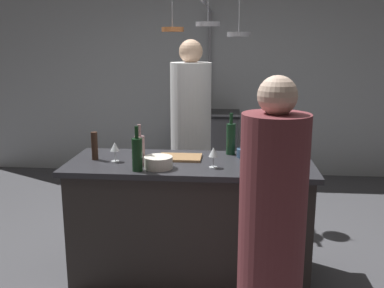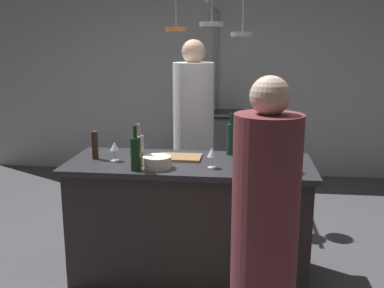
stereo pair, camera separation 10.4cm
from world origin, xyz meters
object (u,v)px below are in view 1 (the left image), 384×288
Objects in this scene: mixing_bowl_blue at (247,153)px; wine_glass_by_chef at (278,144)px; wine_glass_near_right_guest at (213,153)px; stove_range at (208,146)px; wine_bottle_green at (231,138)px; bar_stool_right at (267,272)px; wine_bottle_amber at (256,148)px; wine_glass_near_left_guest at (115,148)px; pepper_mill at (95,146)px; guest_right at (271,244)px; wine_bottle_red at (137,154)px; mixing_bowl_wooden at (289,167)px; cutting_board at (180,157)px; chef at (191,143)px; wine_bottle_rose at (140,150)px; mixing_bowl_ceramic at (158,162)px.

wine_glass_by_chef is at bearing 4.60° from mixing_bowl_blue.
stove_range is at bearing 93.89° from wine_glass_near_right_guest.
bar_stool_right is at bearing -74.74° from wine_bottle_green.
wine_bottle_amber is 2.10× the size of wine_glass_near_left_guest.
pepper_mill is 1.15m from mixing_bowl_blue.
guest_right is 5.25× the size of wine_bottle_amber.
mixing_bowl_wooden is at bearing 4.19° from wine_bottle_red.
mixing_bowl_blue is at bearing 125.98° from mixing_bowl_wooden.
guest_right reaches higher than wine_glass_by_chef.
wine_bottle_green is (0.38, 0.17, 0.12)m from cutting_board.
wine_glass_near_right_guest is 0.91× the size of mixing_bowl_blue.
wine_bottle_amber is at bearing 0.03° from pepper_mill.
mixing_bowl_blue reaches higher than cutting_board.
wine_glass_near_right_guest is at bearing -76.42° from chef.
bar_stool_right is 2.22× the size of wine_bottle_amber.
wine_glass_near_right_guest is (-0.36, 0.48, 0.63)m from bar_stool_right.
wine_bottle_rose is 1.48× the size of mixing_bowl_ceramic.
chef is at bearing 83.61° from mixing_bowl_ceramic.
wine_glass_near_left_guest is (-1.08, 0.57, 0.63)m from bar_stool_right.
chef is 1.35m from mixing_bowl_wooden.
mixing_bowl_blue is (0.13, -0.08, -0.09)m from wine_bottle_green.
stove_range is 2.66m from wine_glass_near_right_guest.
wine_bottle_amber reaches higher than wine_glass_by_chef.
wine_glass_near_right_guest is 0.90× the size of mixing_bowl_wooden.
guest_right is 1.61m from pepper_mill.
wine_glass_near_right_guest is 0.52m from mixing_bowl_wooden.
stove_range is 2.73× the size of wine_bottle_green.
pepper_mill is at bearing -171.84° from wine_glass_by_chef.
wine_bottle_amber is (0.57, -0.08, 0.11)m from cutting_board.
stove_range is 6.10× the size of wine_glass_by_chef.
bar_stool_right is 1.12m from wine_bottle_green.
chef is 11.12× the size of mixing_bowl_blue.
wine_glass_near_left_guest is (-0.85, -0.30, -0.02)m from wine_bottle_green.
pepper_mill is 0.17m from wine_glass_near_left_guest.
cutting_board is at bearing -169.48° from mixing_bowl_blue.
wine_glass_by_chef is at bearing 11.40° from wine_glass_near_left_guest.
stove_range is at bearing 101.10° from wine_bottle_amber.
wine_glass_near_left_guest is (-0.47, -0.96, 0.18)m from chef.
wine_glass_near_right_guest reaches higher than cutting_board.
wine_bottle_amber is at bearing 91.87° from guest_right.
chef is at bearing 89.72° from cutting_board.
wine_bottle_red is at bearing -149.68° from mixing_bowl_blue.
chef is 5.75× the size of wine_bottle_red.
bar_stool_right is 1.20m from wine_bottle_rose.
wine_bottle_green is (-0.22, 1.26, 0.28)m from guest_right.
wine_glass_near_right_guest is (-0.30, -0.14, -0.01)m from wine_bottle_amber.
pepper_mill is at bearing 170.83° from wine_glass_near_right_guest.
mixing_bowl_ceramic is at bearing -155.69° from wine_glass_by_chef.
wine_bottle_amber is at bearing 94.96° from bar_stool_right.
wine_bottle_red is at bearing -154.94° from wine_glass_by_chef.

